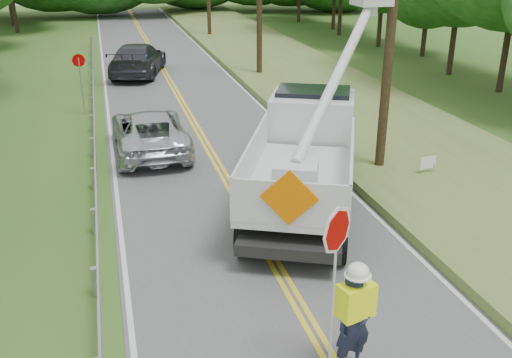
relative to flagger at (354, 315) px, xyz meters
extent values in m
cube|color=#525254|center=(-0.24, 13.58, -1.18)|extent=(7.20, 96.00, 0.02)
cube|color=yellow|center=(-0.34, 13.58, -1.16)|extent=(0.12, 96.00, 0.00)
cube|color=yellow|center=(-0.14, 13.58, -1.16)|extent=(0.12, 96.00, 0.00)
cube|color=silver|center=(-3.69, 13.58, -1.16)|extent=(0.12, 96.00, 0.00)
cube|color=silver|center=(3.21, 13.58, -1.16)|extent=(0.12, 96.00, 0.00)
cube|color=#A1A3A9|center=(-4.34, 3.58, -0.84)|extent=(0.12, 0.14, 0.70)
cube|color=#A1A3A9|center=(-4.34, 6.58, -0.84)|extent=(0.12, 0.14, 0.70)
cube|color=#A1A3A9|center=(-4.34, 9.58, -0.84)|extent=(0.12, 0.14, 0.70)
cube|color=#A1A3A9|center=(-4.34, 12.58, -0.84)|extent=(0.12, 0.14, 0.70)
cube|color=#A1A3A9|center=(-4.34, 15.58, -0.84)|extent=(0.12, 0.14, 0.70)
cube|color=#A1A3A9|center=(-4.34, 18.58, -0.84)|extent=(0.12, 0.14, 0.70)
cube|color=#A1A3A9|center=(-4.34, 21.58, -0.84)|extent=(0.12, 0.14, 0.70)
cube|color=#A1A3A9|center=(-4.34, 24.58, -0.84)|extent=(0.12, 0.14, 0.70)
cube|color=#A1A3A9|center=(-4.34, 27.58, -0.84)|extent=(0.12, 0.14, 0.70)
cube|color=#A1A3A9|center=(-4.34, 30.58, -0.84)|extent=(0.12, 0.14, 0.70)
cube|color=#A1A3A9|center=(-4.34, 33.58, -0.84)|extent=(0.12, 0.14, 0.70)
cube|color=#A1A3A9|center=(-4.34, 36.58, -0.84)|extent=(0.12, 0.14, 0.70)
cube|color=#A1A3A9|center=(-4.24, 14.58, -0.59)|extent=(0.05, 48.00, 0.34)
cylinder|color=black|center=(4.76, 8.58, 3.81)|extent=(0.30, 0.30, 10.00)
cube|color=#5E6C34|center=(6.86, 13.58, -1.04)|extent=(7.00, 96.00, 0.30)
cylinder|color=#332319|center=(-10.38, 45.61, 0.73)|extent=(0.32, 0.32, 3.83)
cylinder|color=#332319|center=(-11.17, 49.96, 0.60)|extent=(0.32, 0.32, 3.57)
cylinder|color=#332319|center=(15.68, 17.19, 0.97)|extent=(0.32, 0.32, 4.31)
cylinder|color=#332319|center=(15.54, 21.54, 0.74)|extent=(0.32, 0.32, 3.84)
cylinder|color=#332319|center=(17.01, 27.07, 0.11)|extent=(0.32, 0.32, 2.59)
cylinder|color=#332319|center=(15.83, 31.27, 0.52)|extent=(0.32, 0.32, 3.40)
cylinder|color=#332319|center=(15.25, 37.22, 1.00)|extent=(0.32, 0.32, 4.37)
cylinder|color=#332319|center=(16.06, 40.54, 0.64)|extent=(0.32, 0.32, 3.65)
cylinder|color=#332319|center=(14.79, 46.13, 0.43)|extent=(0.32, 0.32, 3.23)
imported|color=#191E33|center=(0.01, 0.00, -0.16)|extent=(0.83, 0.65, 2.01)
cube|color=#ECFF10|center=(0.01, 0.00, 0.30)|extent=(0.69, 0.52, 0.61)
ellipsoid|color=white|center=(0.01, 0.00, 0.86)|extent=(0.38, 0.38, 0.30)
cylinder|color=#B7B7B7|center=(-0.44, -0.06, 0.24)|extent=(0.04, 0.04, 2.82)
cylinder|color=#A20000|center=(-0.44, -0.06, 1.72)|extent=(0.66, 0.51, 0.80)
cylinder|color=black|center=(-0.81, 4.52, -0.62)|extent=(0.77, 1.14, 1.10)
cylinder|color=black|center=(1.28, 3.57, -0.62)|extent=(0.77, 1.14, 1.10)
cylinder|color=black|center=(0.14, 6.60, -0.62)|extent=(0.77, 1.14, 1.10)
cylinder|color=black|center=(2.22, 5.66, -0.62)|extent=(0.77, 1.14, 1.10)
cylinder|color=black|center=(1.32, 9.21, -0.62)|extent=(0.77, 1.14, 1.10)
cylinder|color=black|center=(3.41, 8.26, -0.62)|extent=(0.77, 1.14, 1.10)
cube|color=black|center=(1.32, 6.44, -0.54)|extent=(5.22, 7.67, 0.29)
cube|color=silver|center=(0.99, 5.71, 0.04)|extent=(4.57, 5.88, 0.25)
cube|color=silver|center=(-0.19, 6.25, 0.61)|extent=(2.24, 4.82, 1.03)
cube|color=silver|center=(2.17, 5.18, 0.61)|extent=(2.24, 4.82, 1.03)
cube|color=silver|center=(-0.09, 3.34, 0.61)|extent=(2.43, 1.15, 1.03)
cube|color=silver|center=(2.60, 9.26, 0.38)|extent=(3.24, 3.05, 2.06)
cube|color=black|center=(2.69, 9.47, 1.12)|extent=(2.70, 2.30, 0.86)
cube|color=silver|center=(0.47, 4.57, 0.61)|extent=(1.36, 1.36, 0.92)
cube|color=orange|center=(-0.12, 3.26, 0.78)|extent=(1.20, 0.57, 1.30)
imported|color=silver|center=(-2.32, 12.64, -0.41)|extent=(2.55, 5.44, 1.50)
imported|color=#32333A|center=(-1.74, 26.02, -0.28)|extent=(3.99, 6.56, 1.78)
cylinder|color=#A1A3A9|center=(-4.69, 18.29, 0.07)|extent=(0.06, 0.06, 2.51)
cylinder|color=#A20000|center=(-4.69, 18.29, 1.21)|extent=(0.56, 0.13, 0.57)
cube|color=white|center=(5.89, 7.52, -0.55)|extent=(0.57, 0.10, 0.40)
cylinder|color=#A1A3A9|center=(5.66, 7.52, -0.90)|extent=(0.02, 0.02, 0.57)
cylinder|color=#A1A3A9|center=(6.12, 7.52, -0.90)|extent=(0.02, 0.02, 0.57)
camera|label=1|loc=(-3.73, -7.48, 5.88)|focal=40.45mm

